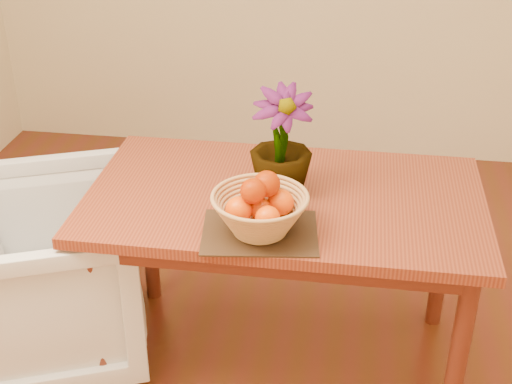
# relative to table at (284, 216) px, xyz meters

# --- Properties ---
(table) EXTENTS (1.40, 0.80, 0.75)m
(table) POSITION_rel_table_xyz_m (0.00, 0.00, 0.00)
(table) COLOR brown
(table) RESTS_ON floor
(placemat) EXTENTS (0.40, 0.32, 0.01)m
(placemat) POSITION_rel_table_xyz_m (-0.05, -0.27, 0.09)
(placemat) COLOR #3A2415
(placemat) RESTS_ON table
(wicker_basket) EXTENTS (0.31, 0.31, 0.13)m
(wicker_basket) POSITION_rel_table_xyz_m (-0.05, -0.27, 0.16)
(wicker_basket) COLOR tan
(wicker_basket) RESTS_ON placemat
(orange_pile) EXTENTS (0.21, 0.20, 0.15)m
(orange_pile) POSITION_rel_table_xyz_m (-0.05, -0.27, 0.22)
(orange_pile) COLOR #F35703
(orange_pile) RESTS_ON wicker_basket
(potted_plant) EXTENTS (0.25, 0.25, 0.39)m
(potted_plant) POSITION_rel_table_xyz_m (-0.02, 0.02, 0.28)
(potted_plant) COLOR #164513
(potted_plant) RESTS_ON table
(armchair) EXTENTS (0.96, 0.99, 0.79)m
(armchair) POSITION_rel_table_xyz_m (-0.95, -0.10, -0.27)
(armchair) COLOR #7B6455
(armchair) RESTS_ON floor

